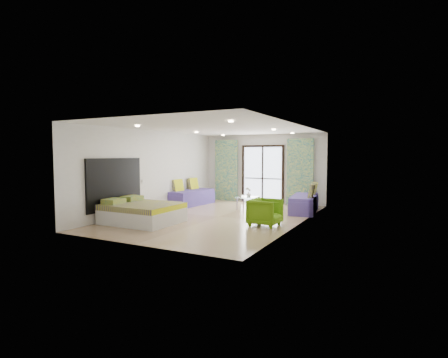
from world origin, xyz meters
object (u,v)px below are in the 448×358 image
at_px(daybed_left, 191,197).
at_px(coffee_table, 248,198).
at_px(armchair, 265,211).
at_px(daybed_right, 305,203).
at_px(bed, 142,213).

distance_m(daybed_left, coffee_table, 2.36).
distance_m(coffee_table, armchair, 2.75).
relative_size(daybed_left, daybed_right, 1.00).
distance_m(bed, daybed_left, 3.61).
bearing_deg(bed, daybed_left, 100.24).
bearing_deg(bed, armchair, 20.70).
height_order(daybed_right, coffee_table, daybed_right).
relative_size(daybed_left, armchair, 2.61).
distance_m(bed, daybed_right, 5.30).
height_order(bed, daybed_right, daybed_right).
relative_size(daybed_right, armchair, 2.61).
height_order(bed, armchair, armchair).
distance_m(bed, coffee_table, 3.92).
bearing_deg(daybed_right, coffee_table, -176.60).
height_order(daybed_left, daybed_right, daybed_left).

